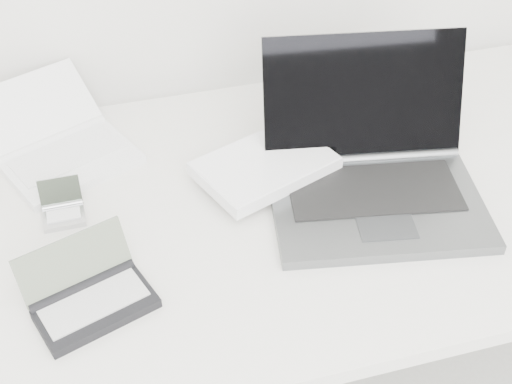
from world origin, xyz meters
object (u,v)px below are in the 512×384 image
object	(u,v)px
laptop_large	(345,172)
palmtop_charcoal	(90,296)
netbook_open_white	(61,147)
desk	(265,218)

from	to	relation	value
laptop_large	palmtop_charcoal	distance (m)	0.52
netbook_open_white	desk	bearing A→B (deg)	-57.48
netbook_open_white	laptop_large	bearing A→B (deg)	-49.49
netbook_open_white	palmtop_charcoal	bearing A→B (deg)	-111.08
palmtop_charcoal	desk	bearing A→B (deg)	7.48
desk	netbook_open_white	xyz separation A→B (m)	(-0.36, 0.24, 0.07)
desk	palmtop_charcoal	bearing A→B (deg)	-153.67
desk	netbook_open_white	size ratio (longest dim) A/B	4.40
desk	laptop_large	distance (m)	0.18
netbook_open_white	palmtop_charcoal	distance (m)	0.41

